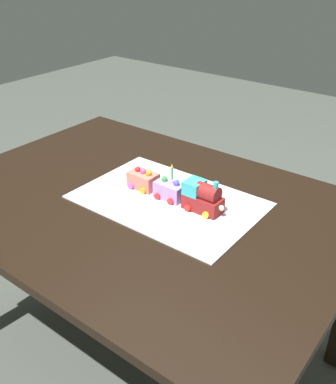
# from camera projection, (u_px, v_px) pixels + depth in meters

# --- Properties ---
(ground_plane) EXTENTS (8.00, 8.00, 0.00)m
(ground_plane) POSITION_uv_depth(u_px,v_px,m) (146.00, 352.00, 1.84)
(ground_plane) COLOR #474C44
(dining_table) EXTENTS (1.40, 1.00, 0.74)m
(dining_table) POSITION_uv_depth(u_px,v_px,m) (142.00, 226.00, 1.53)
(dining_table) COLOR black
(dining_table) RESTS_ON ground
(cake_board) EXTENTS (0.60, 0.40, 0.00)m
(cake_board) POSITION_uv_depth(u_px,v_px,m) (168.00, 200.00, 1.47)
(cake_board) COLOR silver
(cake_board) RESTS_ON dining_table
(cake_locomotive) EXTENTS (0.14, 0.08, 0.12)m
(cake_locomotive) POSITION_uv_depth(u_px,v_px,m) (203.00, 197.00, 1.39)
(cake_locomotive) COLOR maroon
(cake_locomotive) RESTS_ON cake_board
(cake_car_hopper_lavender) EXTENTS (0.10, 0.08, 0.07)m
(cake_car_hopper_lavender) POSITION_uv_depth(u_px,v_px,m) (170.00, 190.00, 1.46)
(cake_car_hopper_lavender) COLOR #AD84E0
(cake_car_hopper_lavender) RESTS_ON cake_board
(cake_car_flatbed_coral) EXTENTS (0.10, 0.08, 0.07)m
(cake_car_flatbed_coral) POSITION_uv_depth(u_px,v_px,m) (143.00, 180.00, 1.53)
(cake_car_flatbed_coral) COLOR #F27260
(cake_car_flatbed_coral) RESTS_ON cake_board
(birthday_candle) EXTENTS (0.01, 0.01, 0.06)m
(birthday_candle) POSITION_uv_depth(u_px,v_px,m) (172.00, 172.00, 1.43)
(birthday_candle) COLOR #66D872
(birthday_candle) RESTS_ON cake_car_hopper_lavender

